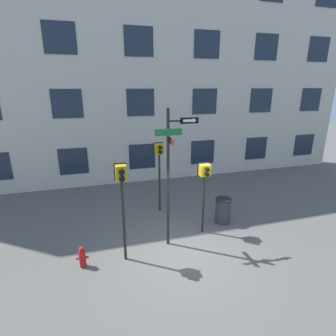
% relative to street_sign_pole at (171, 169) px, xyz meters
% --- Properties ---
extents(ground_plane, '(60.00, 60.00, 0.00)m').
position_rel_street_sign_pole_xyz_m(ground_plane, '(0.23, -0.65, -2.56)').
color(ground_plane, '#595651').
extents(building_facade, '(24.00, 0.63, 13.78)m').
position_rel_street_sign_pole_xyz_m(building_facade, '(0.23, 6.36, 4.33)').
color(building_facade, beige).
rests_on(building_facade, ground_plane).
extents(street_sign_pole, '(1.32, 0.74, 4.34)m').
position_rel_street_sign_pole_xyz_m(street_sign_pole, '(0.00, 0.00, 0.00)').
color(street_sign_pole, black).
rests_on(street_sign_pole, ground_plane).
extents(pedestrian_signal_left, '(0.34, 0.40, 2.94)m').
position_rel_street_sign_pole_xyz_m(pedestrian_signal_left, '(-1.50, -0.42, -0.28)').
color(pedestrian_signal_left, black).
rests_on(pedestrian_signal_left, ground_plane).
extents(pedestrian_signal_right, '(0.40, 0.40, 2.50)m').
position_rel_street_sign_pole_xyz_m(pedestrian_signal_right, '(1.29, 0.38, -0.58)').
color(pedestrian_signal_right, black).
rests_on(pedestrian_signal_right, ground_plane).
extents(pedestrian_signal_across, '(0.39, 0.40, 2.84)m').
position_rel_street_sign_pole_xyz_m(pedestrian_signal_across, '(0.26, 2.41, -0.33)').
color(pedestrian_signal_across, black).
rests_on(pedestrian_signal_across, ground_plane).
extents(fire_hydrant, '(0.34, 0.18, 0.64)m').
position_rel_street_sign_pole_xyz_m(fire_hydrant, '(-2.71, -0.42, -2.25)').
color(fire_hydrant, red).
rests_on(fire_hydrant, ground_plane).
extents(trash_bin, '(0.59, 0.59, 0.96)m').
position_rel_street_sign_pole_xyz_m(trash_bin, '(2.28, 0.80, -2.08)').
color(trash_bin, '#333338').
rests_on(trash_bin, ground_plane).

